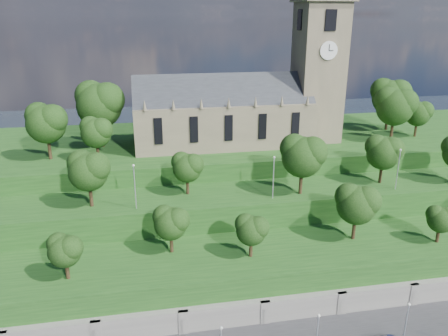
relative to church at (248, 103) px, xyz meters
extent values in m
cube|color=slate|center=(-0.79, -33.98, -20.02)|extent=(160.00, 2.00, 5.00)
cube|color=slate|center=(-15.79, -34.78, -20.02)|extent=(1.20, 0.60, 5.00)
cube|color=slate|center=(-5.79, -34.78, -20.02)|extent=(1.20, 0.60, 5.00)
cube|color=slate|center=(4.21, -34.78, -20.02)|extent=(1.20, 0.60, 5.00)
cube|color=slate|center=(14.21, -34.78, -20.02)|extent=(1.20, 0.60, 5.00)
cube|color=#1B4517|center=(-0.79, -27.98, -18.52)|extent=(160.00, 12.00, 8.00)
cube|color=#1B4517|center=(-0.79, -16.98, -16.52)|extent=(160.00, 10.00, 12.00)
cube|color=#1B4517|center=(-0.79, 4.02, -15.02)|extent=(160.00, 32.00, 15.00)
cube|color=brown|center=(-4.79, 0.02, -3.52)|extent=(32.00, 12.00, 8.00)
cube|color=#24282C|center=(-4.79, 0.02, 0.48)|extent=(32.00, 10.18, 10.18)
cone|color=brown|center=(-18.79, -5.98, 1.38)|extent=(0.70, 0.70, 1.80)
cone|color=brown|center=(-14.12, -5.98, 1.38)|extent=(0.70, 0.70, 1.80)
cone|color=brown|center=(-9.46, -5.98, 1.38)|extent=(0.70, 0.70, 1.80)
cone|color=brown|center=(-4.79, -5.98, 1.38)|extent=(0.70, 0.70, 1.80)
cone|color=brown|center=(-0.12, -5.98, 1.38)|extent=(0.70, 0.70, 1.80)
cone|color=brown|center=(4.54, -5.98, 1.38)|extent=(0.70, 0.70, 1.80)
cone|color=brown|center=(9.21, -5.98, 1.38)|extent=(0.70, 0.70, 1.80)
cube|color=black|center=(-16.79, -6.06, -3.02)|extent=(1.40, 0.25, 4.50)
cube|color=black|center=(-10.79, -6.06, -3.02)|extent=(1.40, 0.25, 4.50)
cube|color=black|center=(-4.79, -6.06, -3.02)|extent=(1.40, 0.25, 4.50)
cube|color=black|center=(1.21, -6.06, -3.02)|extent=(1.40, 0.25, 4.50)
cube|color=black|center=(7.21, -6.06, -3.02)|extent=(1.40, 0.25, 4.50)
cube|color=brown|center=(13.21, 0.02, 4.98)|extent=(8.00, 8.00, 25.00)
cube|color=black|center=(13.21, -4.06, 14.48)|extent=(2.00, 0.25, 3.50)
cube|color=black|center=(13.21, 4.10, 14.48)|extent=(2.00, 0.25, 3.50)
cube|color=black|center=(9.13, 0.02, 14.48)|extent=(0.25, 2.00, 3.50)
cube|color=black|center=(17.29, 0.02, 14.48)|extent=(0.25, 2.00, 3.50)
cylinder|color=white|center=(13.21, -4.10, 9.48)|extent=(3.20, 0.30, 3.20)
cylinder|color=white|center=(17.33, 0.02, 9.48)|extent=(0.30, 3.20, 3.20)
cube|color=black|center=(13.21, -4.28, 9.98)|extent=(0.12, 0.05, 1.10)
cube|color=black|center=(13.61, -4.28, 9.48)|extent=(0.80, 0.05, 0.12)
cylinder|color=black|center=(-29.04, -29.98, -13.26)|extent=(0.47, 0.47, 2.52)
sphere|color=black|center=(-29.04, -29.98, -10.83)|extent=(3.92, 3.92, 3.92)
sphere|color=black|center=(-28.25, -30.38, -10.24)|extent=(2.94, 2.94, 2.94)
sphere|color=black|center=(-29.72, -29.50, -10.05)|extent=(2.74, 2.74, 2.74)
cylinder|color=black|center=(-16.36, -25.98, -13.11)|extent=(0.49, 0.49, 2.83)
sphere|color=black|center=(-16.36, -25.98, -10.38)|extent=(4.40, 4.40, 4.40)
sphere|color=black|center=(-15.49, -26.42, -9.72)|extent=(3.30, 3.30, 3.30)
sphere|color=black|center=(-17.13, -25.44, -9.50)|extent=(3.08, 3.08, 3.08)
cylinder|color=black|center=(-6.28, -28.98, -13.26)|extent=(0.47, 0.47, 2.53)
sphere|color=black|center=(-6.28, -28.98, -10.81)|extent=(3.94, 3.94, 3.94)
sphere|color=black|center=(-5.49, -29.38, -10.22)|extent=(2.96, 2.96, 2.96)
sphere|color=black|center=(-6.97, -28.49, -10.02)|extent=(2.76, 2.76, 2.76)
cylinder|color=black|center=(9.09, -26.98, -12.77)|extent=(0.52, 0.52, 3.51)
sphere|color=black|center=(9.09, -26.98, -9.37)|extent=(5.46, 5.46, 5.46)
sphere|color=black|center=(10.18, -27.53, -8.56)|extent=(4.09, 4.09, 4.09)
sphere|color=black|center=(8.13, -26.30, -8.28)|extent=(3.82, 3.82, 3.82)
cylinder|color=black|center=(20.16, -29.98, -13.37)|extent=(0.46, 0.46, 2.31)
sphere|color=black|center=(20.16, -29.98, -11.14)|extent=(3.59, 3.59, 3.59)
sphere|color=black|center=(20.88, -30.34, -10.60)|extent=(2.69, 2.69, 2.69)
sphere|color=black|center=(19.53, -29.54, -10.42)|extent=(2.51, 2.51, 2.51)
cylinder|color=black|center=(-27.07, -17.98, -8.75)|extent=(0.52, 0.52, 3.54)
sphere|color=black|center=(-27.07, -17.98, -5.33)|extent=(5.51, 5.51, 5.51)
sphere|color=black|center=(-25.96, -18.54, -4.50)|extent=(4.13, 4.13, 4.13)
sphere|color=black|center=(-28.03, -17.30, -4.23)|extent=(3.86, 3.86, 3.86)
cylinder|color=black|center=(-13.08, -15.98, -9.10)|extent=(0.49, 0.49, 2.84)
sphere|color=black|center=(-13.08, -15.98, -6.36)|extent=(4.41, 4.41, 4.41)
sphere|color=black|center=(-12.20, -16.43, -5.70)|extent=(3.31, 3.31, 3.31)
sphere|color=black|center=(-13.85, -15.43, -5.48)|extent=(3.09, 3.09, 3.09)
cylinder|color=black|center=(3.89, -18.98, -8.53)|extent=(0.54, 0.54, 3.99)
sphere|color=black|center=(3.89, -18.98, -4.67)|extent=(6.20, 6.20, 6.20)
sphere|color=black|center=(5.13, -19.61, -3.74)|extent=(4.65, 4.65, 4.65)
sphere|color=black|center=(2.80, -18.21, -3.43)|extent=(4.34, 4.34, 4.34)
cylinder|color=black|center=(18.23, -16.98, -8.81)|extent=(0.51, 0.51, 3.41)
sphere|color=black|center=(18.23, -16.98, -5.51)|extent=(5.31, 5.31, 5.31)
sphere|color=black|center=(19.29, -17.52, -4.72)|extent=(3.98, 3.98, 3.98)
sphere|color=black|center=(17.30, -16.32, -4.45)|extent=(3.72, 3.72, 3.72)
cylinder|color=black|center=(-34.81, -3.98, -5.48)|extent=(0.54, 0.54, 4.09)
sphere|color=black|center=(-34.81, -3.98, -1.52)|extent=(6.36, 6.36, 6.36)
sphere|color=black|center=(-33.53, -4.62, -0.57)|extent=(4.77, 4.77, 4.77)
sphere|color=black|center=(-35.92, -3.19, -0.25)|extent=(4.46, 4.46, 4.46)
cylinder|color=black|center=(-26.74, 2.02, -4.94)|extent=(0.59, 0.59, 5.16)
sphere|color=black|center=(-26.74, 2.02, 0.05)|extent=(8.03, 8.03, 8.03)
sphere|color=black|center=(-25.13, 1.21, 1.25)|extent=(6.02, 6.02, 6.02)
sphere|color=black|center=(-28.14, 3.02, 1.65)|extent=(5.62, 5.62, 5.62)
cylinder|color=black|center=(-26.87, -5.98, -5.94)|extent=(0.50, 0.50, 3.16)
sphere|color=black|center=(-26.87, -5.98, -2.89)|extent=(4.92, 4.92, 4.92)
sphere|color=black|center=(-25.89, -6.48, -2.15)|extent=(3.69, 3.69, 3.69)
sphere|color=black|center=(-27.73, -5.37, -1.90)|extent=(3.44, 3.44, 3.44)
cylinder|color=black|center=(27.32, -3.98, -5.32)|extent=(0.56, 0.56, 4.40)
sphere|color=black|center=(27.32, -3.98, -1.06)|extent=(6.85, 6.85, 6.85)
sphere|color=black|center=(28.69, -4.67, -0.03)|extent=(5.14, 5.14, 5.14)
sphere|color=black|center=(26.12, -3.13, 0.31)|extent=(4.80, 4.80, 4.80)
cylinder|color=black|center=(30.88, 4.02, -5.22)|extent=(0.56, 0.56, 4.60)
sphere|color=black|center=(30.88, 4.02, -0.77)|extent=(7.16, 7.16, 7.16)
sphere|color=black|center=(32.31, 3.30, 0.30)|extent=(5.37, 5.37, 5.37)
sphere|color=black|center=(29.63, 4.91, 0.66)|extent=(5.01, 5.01, 5.01)
cylinder|color=black|center=(33.70, -1.98, -5.97)|extent=(0.50, 0.50, 3.10)
sphere|color=black|center=(33.70, -1.98, -2.98)|extent=(4.82, 4.82, 4.82)
sphere|color=black|center=(34.66, -2.47, -2.26)|extent=(3.61, 3.61, 3.61)
sphere|color=black|center=(32.85, -1.38, -2.02)|extent=(3.37, 3.37, 3.37)
sphere|color=silver|center=(-12.79, -43.48, -13.25)|extent=(0.36, 0.36, 0.36)
sphere|color=silver|center=(-2.79, -43.48, -13.25)|extent=(0.36, 0.36, 0.36)
cylinder|color=#B2B2B7|center=(7.21, -43.48, -16.95)|extent=(0.16, 0.16, 7.15)
sphere|color=silver|center=(7.21, -43.48, -13.25)|extent=(0.36, 0.36, 0.36)
cylinder|color=#B2B2B7|center=(-20.79, -19.98, -7.37)|extent=(0.16, 0.16, 6.29)
sphere|color=silver|center=(-20.79, -19.98, -4.11)|extent=(0.36, 0.36, 0.36)
cylinder|color=#B2B2B7|center=(-0.79, -19.98, -7.37)|extent=(0.16, 0.16, 6.29)
sphere|color=silver|center=(-0.79, -19.98, -4.11)|extent=(0.36, 0.36, 0.36)
cylinder|color=#B2B2B7|center=(19.21, -19.98, -7.37)|extent=(0.16, 0.16, 6.29)
sphere|color=silver|center=(19.21, -19.98, -4.11)|extent=(0.36, 0.36, 0.36)
camera|label=1|loc=(-18.76, -77.61, 15.44)|focal=35.00mm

